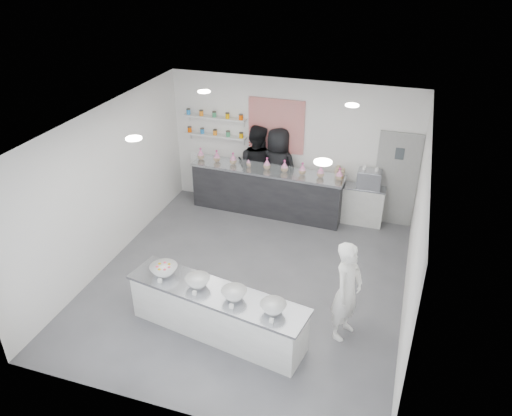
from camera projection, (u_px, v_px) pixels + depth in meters
The scene contains 26 objects.
floor at pixel (248, 281), 9.17m from camera, with size 6.00×6.00×0.00m, color #515156.
ceiling at pixel (247, 125), 7.72m from camera, with size 6.00×6.00×0.00m, color white.
back_wall at pixel (291, 147), 10.95m from camera, with size 5.50×5.50×0.00m, color white.
left_wall at pixel (106, 187), 9.19m from camera, with size 6.00×6.00×0.00m, color white.
right_wall at pixel (416, 236), 7.70m from camera, with size 6.00×6.00×0.00m, color white.
back_door at pixel (396, 180), 10.52m from camera, with size 0.88×0.04×2.10m, color gray.
pattern_panel at pixel (276, 126), 10.80m from camera, with size 1.25×0.03×1.20m, color #A80201.
jar_shelf_lower at pixel (215, 135), 11.29m from camera, with size 1.45×0.22×0.04m, color silver.
jar_shelf_upper at pixel (215, 117), 11.09m from camera, with size 1.45×0.22×0.04m, color silver.
preserve_jars at pixel (215, 124), 11.14m from camera, with size 1.45×0.10×0.56m, color #F95700, non-canonical shape.
downlight_0 at pixel (134, 138), 7.28m from camera, with size 0.24×0.24×0.02m, color white.
downlight_1 at pixel (323, 162), 6.52m from camera, with size 0.24×0.24×0.02m, color white.
downlight_2 at pixel (204, 92), 9.45m from camera, with size 0.24×0.24×0.02m, color white.
downlight_3 at pixel (352, 105), 8.69m from camera, with size 0.24×0.24×0.02m, color white.
prep_counter at pixel (217, 313), 7.80m from camera, with size 2.96×0.67×0.81m, color beige.
back_bar at pixel (267, 191), 11.20m from camera, with size 3.44×0.63×1.06m, color black.
sneeze_guard at pixel (262, 169), 10.62m from camera, with size 3.39×0.01×0.29m, color white.
espresso_ledge at pixel (356, 204), 10.86m from camera, with size 1.18×0.38×0.88m, color beige.
espresso_machine at pixel (369, 179), 10.50m from camera, with size 0.50×0.34×0.38m, color #93969E.
cup_stacks at pixel (339, 176), 10.68m from camera, with size 0.25×0.24×0.33m, color #927362, non-canonical shape.
prep_bowls at pixel (216, 288), 7.56m from camera, with size 2.34×0.49×0.16m, color white, non-canonical shape.
label_cards at pixel (208, 313), 7.14m from camera, with size 2.01×0.04×0.07m, color white, non-canonical shape.
cookie_bags at pixel (267, 164), 10.87m from camera, with size 3.36×0.16×0.28m, color pink, non-canonical shape.
woman_prep at pixel (347, 291), 7.57m from camera, with size 0.61×0.40×1.68m, color white.
staff_left at pixel (256, 167), 11.28m from camera, with size 0.95×0.74×1.96m, color black.
staff_right at pixel (278, 170), 11.14m from camera, with size 0.95×0.62×1.95m, color black.
Camera 1 is at (2.42, -6.98, 5.60)m, focal length 35.00 mm.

